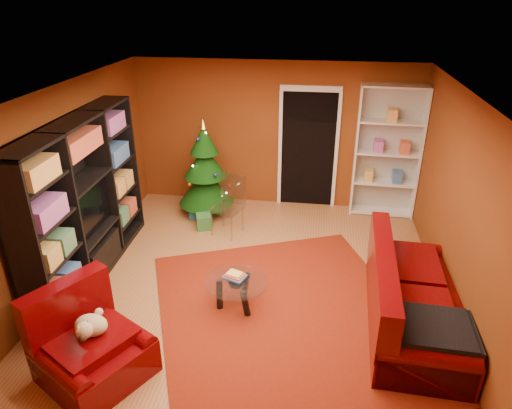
# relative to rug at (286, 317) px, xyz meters

# --- Properties ---
(floor) EXTENTS (5.00, 5.50, 0.05)m
(floor) POSITION_rel_rug_xyz_m (-0.52, 0.58, -0.03)
(floor) COLOR #995C32
(floor) RESTS_ON ground
(ceiling) EXTENTS (5.00, 5.50, 0.05)m
(ceiling) POSITION_rel_rug_xyz_m (-0.52, 0.58, 2.62)
(ceiling) COLOR silver
(ceiling) RESTS_ON wall_back
(wall_back) EXTENTS (5.00, 0.05, 2.60)m
(wall_back) POSITION_rel_rug_xyz_m (-0.52, 3.36, 1.29)
(wall_back) COLOR brown
(wall_back) RESTS_ON ground
(wall_left) EXTENTS (0.05, 5.50, 2.60)m
(wall_left) POSITION_rel_rug_xyz_m (-3.04, 0.58, 1.29)
(wall_left) COLOR brown
(wall_left) RESTS_ON ground
(wall_right) EXTENTS (0.05, 5.50, 2.60)m
(wall_right) POSITION_rel_rug_xyz_m (2.01, 0.58, 1.29)
(wall_right) COLOR brown
(wall_right) RESTS_ON ground
(doorway) EXTENTS (1.06, 0.60, 2.16)m
(doorway) POSITION_rel_rug_xyz_m (0.08, 3.31, 1.04)
(doorway) COLOR black
(doorway) RESTS_ON floor
(rug) EXTENTS (4.10, 4.37, 0.02)m
(rug) POSITION_rel_rug_xyz_m (0.00, 0.00, 0.00)
(rug) COLOR maroon
(rug) RESTS_ON floor
(media_unit) EXTENTS (0.52, 2.88, 2.20)m
(media_unit) POSITION_rel_rug_xyz_m (-2.79, 0.65, 1.09)
(media_unit) COLOR black
(media_unit) RESTS_ON floor
(christmas_tree) EXTENTS (1.15, 1.15, 1.73)m
(christmas_tree) POSITION_rel_rug_xyz_m (-1.65, 2.69, 0.83)
(christmas_tree) COLOR black
(christmas_tree) RESTS_ON floor
(gift_box_teal) EXTENTS (0.32, 0.32, 0.27)m
(gift_box_teal) POSITION_rel_rug_xyz_m (-1.79, 2.53, 0.13)
(gift_box_teal) COLOR #1C6F8D
(gift_box_teal) RESTS_ON floor
(gift_box_green) EXTENTS (0.32, 0.32, 0.25)m
(gift_box_green) POSITION_rel_rug_xyz_m (-1.57, 2.12, 0.11)
(gift_box_green) COLOR #2A6B2D
(gift_box_green) RESTS_ON floor
(gift_box_red) EXTENTS (0.30, 0.30, 0.23)m
(gift_box_red) POSITION_rel_rug_xyz_m (-1.45, 3.17, 0.10)
(gift_box_red) COLOR maroon
(gift_box_red) RESTS_ON floor
(white_bookshelf) EXTENTS (1.10, 0.44, 2.34)m
(white_bookshelf) POSITION_rel_rug_xyz_m (1.43, 3.15, 1.13)
(white_bookshelf) COLOR white
(white_bookshelf) RESTS_ON floor
(armchair) EXTENTS (1.42, 1.42, 0.81)m
(armchair) POSITION_rel_rug_xyz_m (-1.88, -1.20, 0.40)
(armchair) COLOR #490205
(armchair) RESTS_ON rug
(dog) EXTENTS (0.46, 0.50, 0.26)m
(dog) POSITION_rel_rug_xyz_m (-1.89, -1.13, 0.59)
(dog) COLOR beige
(dog) RESTS_ON armchair
(sofa) EXTENTS (1.11, 2.27, 0.96)m
(sofa) POSITION_rel_rug_xyz_m (1.50, 0.10, 0.47)
(sofa) COLOR #490205
(sofa) RESTS_ON rug
(coffee_table) EXTENTS (1.02, 1.02, 0.49)m
(coffee_table) POSITION_rel_rug_xyz_m (-0.64, 0.12, 0.20)
(coffee_table) COLOR gray
(coffee_table) RESTS_ON rug
(acrylic_chair) EXTENTS (0.59, 0.62, 0.89)m
(acrylic_chair) POSITION_rel_rug_xyz_m (-1.14, 2.01, 0.43)
(acrylic_chair) COLOR #66605B
(acrylic_chair) RESTS_ON rug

